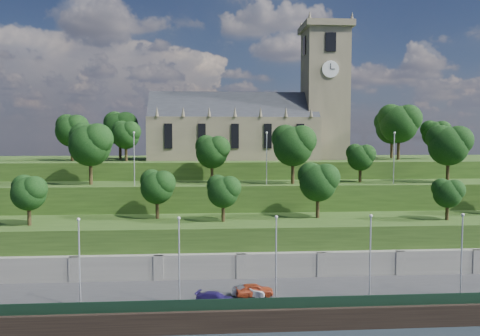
{
  "coord_description": "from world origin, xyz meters",
  "views": [
    {
      "loc": [
        -9.14,
        -44.91,
        19.2
      ],
      "look_at": [
        -3.8,
        30.0,
        14.33
      ],
      "focal_mm": 35.0,
      "sensor_mm": 36.0,
      "label": 1
    }
  ],
  "objects": [
    {
      "name": "trees_hilltop",
      "position": [
        5.94,
        44.87,
        21.36
      ],
      "size": [
        75.18,
        15.73,
        10.66
      ],
      "color": "black",
      "rests_on": "hilltop"
    },
    {
      "name": "trees_upper",
      "position": [
        1.11,
        27.86,
        18.05
      ],
      "size": [
        63.15,
        8.67,
        9.57
      ],
      "color": "black",
      "rests_on": "embankment_upper"
    },
    {
      "name": "lamp_posts_promenade",
      "position": [
        -2.0,
        2.5,
        7.23
      ],
      "size": [
        60.36,
        0.36,
        9.2
      ],
      "color": "#B2B2B7",
      "rests_on": "promenade"
    },
    {
      "name": "church",
      "position": [
        0.79,
        45.98,
        22.52
      ],
      "size": [
        38.6,
        12.35,
        27.6
      ],
      "color": "#6C614C",
      "rests_on": "hilltop"
    },
    {
      "name": "car_left",
      "position": [
        -4.05,
        4.6,
        2.7
      ],
      "size": [
        4.29,
        2.1,
        1.41
      ],
      "primitive_type": "imported",
      "rotation": [
        0.0,
        0.0,
        1.68
      ],
      "color": "#AE3C1D",
      "rests_on": "promenade"
    },
    {
      "name": "quay_wall",
      "position": [
        0.0,
        -0.05,
        1.1
      ],
      "size": [
        160.0,
        0.5,
        2.2
      ],
      "primitive_type": "cube",
      "color": "black",
      "rests_on": "ground"
    },
    {
      "name": "hilltop",
      "position": [
        0.0,
        50.0,
        7.5
      ],
      "size": [
        160.0,
        32.0,
        15.0
      ],
      "primitive_type": "cube",
      "color": "#264316",
      "rests_on": "ground"
    },
    {
      "name": "promenade",
      "position": [
        0.0,
        6.0,
        1.0
      ],
      "size": [
        160.0,
        12.0,
        2.0
      ],
      "primitive_type": "cube",
      "color": "#2D2D30",
      "rests_on": "ground"
    },
    {
      "name": "ground",
      "position": [
        0.0,
        0.0,
        0.0
      ],
      "size": [
        320.0,
        320.0,
        0.0
      ],
      "primitive_type": "plane",
      "color": "#1B242C",
      "rests_on": "ground"
    },
    {
      "name": "embankment_upper",
      "position": [
        0.0,
        29.0,
        6.0
      ],
      "size": [
        160.0,
        10.0,
        12.0
      ],
      "primitive_type": "cube",
      "color": "#264316",
      "rests_on": "ground"
    },
    {
      "name": "car_middle",
      "position": [
        -4.67,
        4.59,
        2.59
      ],
      "size": [
        3.8,
        2.18,
        1.18
      ],
      "primitive_type": "imported",
      "rotation": [
        0.0,
        0.0,
        1.3
      ],
      "color": "#9F9FA3",
      "rests_on": "promenade"
    },
    {
      "name": "fence",
      "position": [
        0.0,
        0.6,
        2.6
      ],
      "size": [
        160.0,
        0.1,
        1.2
      ],
      "primitive_type": "cube",
      "color": "black",
      "rests_on": "promenade"
    },
    {
      "name": "lamp_posts_upper",
      "position": [
        0.0,
        26.0,
        16.68
      ],
      "size": [
        40.36,
        0.36,
        8.13
      ],
      "color": "#B2B2B7",
      "rests_on": "embankment_upper"
    },
    {
      "name": "embankment_lower",
      "position": [
        0.0,
        18.0,
        4.0
      ],
      "size": [
        160.0,
        12.0,
        8.0
      ],
      "primitive_type": "cube",
      "color": "#264316",
      "rests_on": "ground"
    },
    {
      "name": "retaining_wall",
      "position": [
        0.0,
        11.97,
        2.5
      ],
      "size": [
        160.0,
        2.1,
        5.0
      ],
      "color": "slate",
      "rests_on": "ground"
    },
    {
      "name": "car_right",
      "position": [
        -8.3,
        2.54,
        2.6
      ],
      "size": [
        4.46,
        3.02,
        1.2
      ],
      "primitive_type": "imported",
      "rotation": [
        0.0,
        0.0,
        1.22
      ],
      "color": "#211650",
      "rests_on": "promenade"
    },
    {
      "name": "trees_lower",
      "position": [
        0.63,
        18.28,
        12.6
      ],
      "size": [
        70.96,
        8.46,
        7.78
      ],
      "color": "black",
      "rests_on": "embankment_lower"
    }
  ]
}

